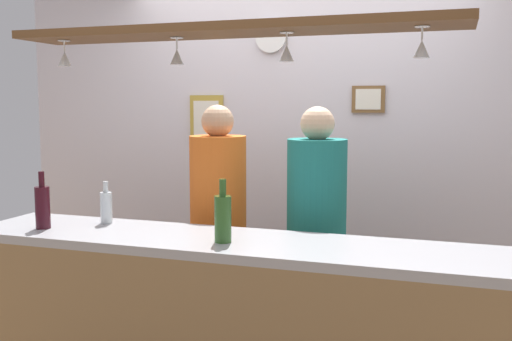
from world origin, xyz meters
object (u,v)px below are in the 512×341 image
at_px(bottle_soda_clear, 106,206).
at_px(wall_clock, 271,37).
at_px(bottle_wine_dark_red, 43,206).
at_px(picture_frame_upper_small, 368,99).
at_px(picture_frame_caricature, 207,118).
at_px(person_left_orange_shirt, 218,214).
at_px(bottle_champagne_green, 223,217).
at_px(person_middle_teal_shirt, 316,221).

xyz_separation_m(bottle_soda_clear, wall_clock, (0.55, 1.26, 1.02)).
bearing_deg(bottle_wine_dark_red, picture_frame_upper_small, 45.40).
bearing_deg(bottle_wine_dark_red, picture_frame_caricature, 78.97).
bearing_deg(picture_frame_caricature, wall_clock, -0.72).
bearing_deg(picture_frame_caricature, person_left_orange_shirt, -62.22).
relative_size(bottle_wine_dark_red, picture_frame_upper_small, 1.36).
xyz_separation_m(bottle_champagne_green, wall_clock, (-0.22, 1.47, 0.99)).
bearing_deg(bottle_champagne_green, picture_frame_upper_small, 72.63).
xyz_separation_m(bottle_wine_dark_red, wall_clock, (0.79, 1.48, 0.99)).
distance_m(picture_frame_upper_small, picture_frame_caricature, 1.19).
xyz_separation_m(bottle_champagne_green, picture_frame_caricature, (-0.72, 1.48, 0.42)).
relative_size(person_middle_teal_shirt, bottle_champagne_green, 5.48).
bearing_deg(bottle_soda_clear, person_left_orange_shirt, 49.23).
distance_m(bottle_soda_clear, wall_clock, 1.71).
height_order(person_middle_teal_shirt, bottle_wine_dark_red, person_middle_teal_shirt).
height_order(person_left_orange_shirt, bottle_soda_clear, person_left_orange_shirt).
height_order(bottle_wine_dark_red, picture_frame_upper_small, picture_frame_upper_small).
bearing_deg(bottle_soda_clear, picture_frame_caricature, 87.65).
height_order(bottle_wine_dark_red, picture_frame_caricature, picture_frame_caricature).
bearing_deg(person_left_orange_shirt, person_middle_teal_shirt, 0.00).
height_order(person_middle_teal_shirt, picture_frame_upper_small, picture_frame_upper_small).
distance_m(person_left_orange_shirt, bottle_soda_clear, 0.69).
xyz_separation_m(bottle_wine_dark_red, bottle_soda_clear, (0.24, 0.22, -0.03)).
xyz_separation_m(bottle_wine_dark_red, picture_frame_caricature, (0.29, 1.49, 0.42)).
distance_m(picture_frame_caricature, wall_clock, 0.76).
distance_m(person_middle_teal_shirt, picture_frame_upper_small, 1.04).
bearing_deg(person_middle_teal_shirt, wall_clock, 124.22).
bearing_deg(wall_clock, picture_frame_upper_small, 0.52).
xyz_separation_m(bottle_champagne_green, bottle_soda_clear, (-0.77, 0.21, -0.03)).
relative_size(person_left_orange_shirt, picture_frame_caricature, 4.86).
distance_m(bottle_champagne_green, picture_frame_caricature, 1.69).
xyz_separation_m(picture_frame_upper_small, wall_clock, (-0.68, -0.01, 0.43)).
relative_size(person_left_orange_shirt, wall_clock, 7.51).
relative_size(person_left_orange_shirt, bottle_wine_dark_red, 5.51).
xyz_separation_m(person_middle_teal_shirt, bottle_soda_clear, (-1.05, -0.52, 0.11)).
bearing_deg(bottle_soda_clear, picture_frame_upper_small, 45.82).
relative_size(bottle_soda_clear, picture_frame_caricature, 0.68).
distance_m(person_middle_teal_shirt, bottle_champagne_green, 0.79).
bearing_deg(bottle_wine_dark_red, person_middle_teal_shirt, 29.84).
relative_size(person_middle_teal_shirt, bottle_soda_clear, 7.15).
distance_m(person_middle_teal_shirt, bottle_soda_clear, 1.18).
xyz_separation_m(bottle_champagne_green, picture_frame_upper_small, (0.46, 1.48, 0.56)).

